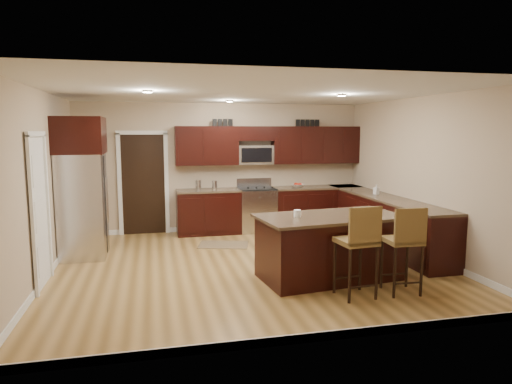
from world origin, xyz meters
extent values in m
plane|color=#9F793F|center=(0.00, 0.00, 0.00)|extent=(6.00, 6.00, 0.00)
plane|color=silver|center=(0.00, 0.00, 2.70)|extent=(6.00, 6.00, 0.00)
plane|color=tan|center=(0.00, 2.75, 1.35)|extent=(6.00, 0.00, 6.00)
plane|color=tan|center=(-3.00, 0.00, 1.35)|extent=(0.00, 5.50, 5.50)
plane|color=tan|center=(3.00, 0.00, 1.35)|extent=(0.00, 5.50, 5.50)
cube|color=black|center=(-0.35, 2.45, 0.44)|extent=(1.30, 0.60, 0.88)
cube|color=black|center=(2.03, 2.45, 0.44)|extent=(1.94, 0.60, 0.88)
cube|color=black|center=(2.70, 0.48, 0.44)|extent=(0.60, 3.35, 0.88)
cube|color=brown|center=(-0.35, 2.45, 0.90)|extent=(1.30, 0.63, 0.04)
cube|color=brown|center=(2.03, 2.45, 0.90)|extent=(1.94, 0.63, 0.04)
cube|color=brown|center=(2.70, 0.48, 0.90)|extent=(0.63, 3.35, 0.04)
cube|color=black|center=(-0.35, 2.58, 1.82)|extent=(1.30, 0.33, 0.80)
cube|color=black|center=(2.03, 2.58, 1.82)|extent=(1.94, 0.33, 0.80)
cube|color=black|center=(0.68, 2.58, 2.07)|extent=(0.76, 0.33, 0.30)
cube|color=silver|center=(0.68, 2.45, 0.45)|extent=(0.76, 0.64, 0.90)
cube|color=black|center=(0.68, 2.45, 0.91)|extent=(0.76, 0.60, 0.03)
cube|color=black|center=(0.68, 2.15, 0.45)|extent=(0.65, 0.01, 0.45)
cube|color=silver|center=(0.68, 2.72, 1.02)|extent=(0.76, 0.05, 0.18)
cube|color=silver|center=(0.68, 2.60, 1.62)|extent=(0.76, 0.31, 0.40)
cube|color=black|center=(-1.65, 2.73, 1.03)|extent=(0.85, 0.03, 2.06)
cube|color=white|center=(-2.98, -0.30, 1.02)|extent=(0.03, 0.80, 2.04)
cube|color=black|center=(1.00, -0.85, 0.44)|extent=(2.07, 1.22, 0.88)
cube|color=brown|center=(1.00, -0.85, 0.90)|extent=(2.18, 1.33, 0.04)
cube|color=black|center=(1.00, -0.85, 0.04)|extent=(1.98, 1.13, 0.09)
cube|color=brown|center=(1.04, -1.63, 0.72)|extent=(0.49, 0.49, 0.06)
cube|color=brown|center=(1.06, -1.84, 0.96)|extent=(0.45, 0.09, 0.48)
cylinder|color=black|center=(0.84, -1.83, 0.35)|extent=(0.04, 0.04, 0.69)
cylinder|color=black|center=(1.23, -1.83, 0.35)|extent=(0.04, 0.04, 0.69)
cylinder|color=black|center=(0.84, -1.44, 0.35)|extent=(0.04, 0.04, 0.69)
cylinder|color=black|center=(1.23, -1.44, 0.35)|extent=(0.04, 0.04, 0.69)
cube|color=brown|center=(1.69, -1.63, 0.70)|extent=(0.45, 0.45, 0.06)
cube|color=brown|center=(1.68, -1.83, 0.93)|extent=(0.43, 0.06, 0.46)
cylinder|color=black|center=(1.50, -1.82, 0.33)|extent=(0.04, 0.04, 0.67)
cylinder|color=black|center=(1.87, -1.82, 0.33)|extent=(0.04, 0.04, 0.67)
cylinder|color=black|center=(1.50, -1.45, 0.33)|extent=(0.04, 0.04, 0.67)
cylinder|color=black|center=(1.87, -1.45, 0.33)|extent=(0.04, 0.04, 0.67)
cube|color=silver|center=(-2.62, 1.16, 0.87)|extent=(0.72, 0.87, 1.75)
cube|color=black|center=(-2.26, 1.16, 0.87)|extent=(0.01, 0.02, 1.66)
cylinder|color=silver|center=(-2.23, 1.08, 0.96)|extent=(0.02, 0.02, 0.78)
cylinder|color=silver|center=(-2.23, 1.24, 0.96)|extent=(0.02, 0.02, 0.78)
cube|color=black|center=(-2.62, 1.16, 2.05)|extent=(0.78, 0.93, 0.60)
cube|color=brown|center=(-0.20, 1.39, 0.01)|extent=(1.04, 0.83, 0.01)
imported|color=silver|center=(1.59, 2.45, 0.95)|extent=(0.30, 0.30, 0.06)
imported|color=#B2B2B2|center=(2.70, 1.03, 1.01)|extent=(0.11, 0.11, 0.19)
cylinder|color=silver|center=(-0.55, 2.45, 1.02)|extent=(0.12, 0.12, 0.20)
cylinder|color=silver|center=(-0.22, 2.45, 1.01)|extent=(0.11, 0.11, 0.18)
cylinder|color=white|center=(0.50, -0.85, 0.97)|extent=(0.10, 0.10, 0.10)
camera|label=1|loc=(-1.47, -6.87, 2.11)|focal=32.00mm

